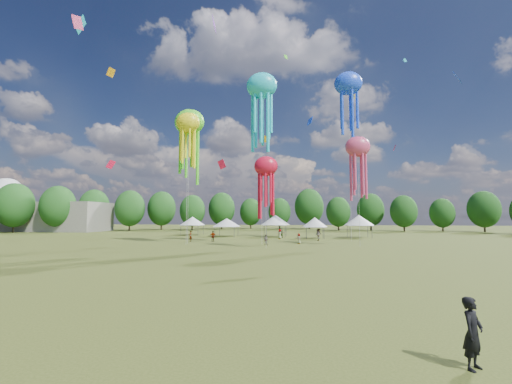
# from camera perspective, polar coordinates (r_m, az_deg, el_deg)

# --- Properties ---
(ground) EXTENTS (300.00, 300.00, 0.00)m
(ground) POSITION_cam_1_polar(r_m,az_deg,el_deg) (11.35, -5.43, -25.23)
(ground) COLOR #384416
(ground) RESTS_ON ground
(observer_main) EXTENTS (0.81, 0.80, 1.88)m
(observer_main) POSITION_cam_1_polar(r_m,az_deg,el_deg) (11.10, 33.81, -19.90)
(observer_main) COLOR black
(observer_main) RESTS_ON ground
(spectator_near) EXTENTS (0.88, 0.78, 1.52)m
(spectator_near) POSITION_cam_1_polar(r_m,az_deg,el_deg) (46.72, 1.75, -8.40)
(spectator_near) COLOR gray
(spectator_near) RESTS_ON ground
(spectators_far) EXTENTS (22.11, 13.93, 1.88)m
(spectators_far) POSITION_cam_1_polar(r_m,az_deg,el_deg) (58.09, 4.98, -7.46)
(spectators_far) COLOR gray
(spectators_far) RESTS_ON ground
(festival_tents) EXTENTS (40.39, 12.89, 4.41)m
(festival_tents) POSITION_cam_1_polar(r_m,az_deg,el_deg) (65.80, 2.55, -5.12)
(festival_tents) COLOR #47474C
(festival_tents) RESTS_ON ground
(show_kites) EXTENTS (30.20, 17.73, 29.39)m
(show_kites) POSITION_cam_1_polar(r_m,az_deg,el_deg) (51.42, 2.55, 12.28)
(show_kites) COLOR yellow
(show_kites) RESTS_ON ground
(small_kites) EXTENTS (79.69, 57.73, 46.03)m
(small_kites) POSITION_cam_1_polar(r_m,az_deg,el_deg) (57.94, 5.12, 22.45)
(small_kites) COLOR yellow
(small_kites) RESTS_ON ground
(treeline) EXTENTS (201.57, 95.24, 13.43)m
(treeline) POSITION_cam_1_polar(r_m,az_deg,el_deg) (73.15, 3.07, -2.40)
(treeline) COLOR #38281C
(treeline) RESTS_ON ground
(hangar) EXTENTS (40.00, 12.00, 8.00)m
(hangar) POSITION_cam_1_polar(r_m,az_deg,el_deg) (110.98, -34.19, -3.64)
(hangar) COLOR gray
(hangar) RESTS_ON ground
(radome) EXTENTS (9.00, 9.00, 16.00)m
(radome) POSITION_cam_1_polar(r_m,az_deg,el_deg) (126.55, -37.62, -0.77)
(radome) COLOR white
(radome) RESTS_ON ground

